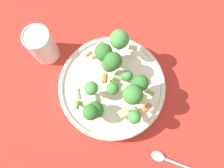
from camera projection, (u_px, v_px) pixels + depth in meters
The scene contains 5 objects.
ground_plane at pixel (112, 90), 0.62m from camera, with size 3.00×3.00×0.00m, color #B72D23.
bowl at pixel (112, 87), 0.60m from camera, with size 0.29×0.29×0.05m.
pasta_salad at pixel (115, 79), 0.52m from camera, with size 0.21×0.23×0.10m.
cup at pixel (42, 45), 0.60m from camera, with size 0.07×0.07×0.11m.
spoon at pixel (172, 162), 0.57m from camera, with size 0.15×0.13×0.01m.
Camera 1 is at (-0.05, -0.14, 0.61)m, focal length 35.00 mm.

